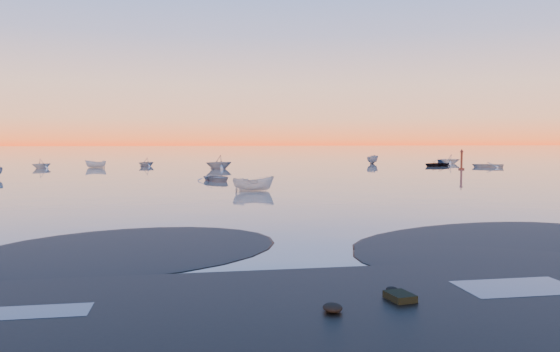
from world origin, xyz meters
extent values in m
plane|color=slate|center=(0.00, 100.00, 0.00)|extent=(600.00, 600.00, 0.00)
imported|color=gray|center=(-8.94, 35.40, 0.00)|extent=(4.57, 3.17, 1.05)
imported|color=beige|center=(-6.62, 24.00, 0.00)|extent=(1.68, 3.52, 1.19)
cylinder|color=#4B1A10|center=(26.31, 51.85, 0.05)|extent=(0.84, 0.84, 0.28)
cylinder|color=#4B1A10|center=(26.31, 51.85, 1.21)|extent=(0.30, 0.30, 2.42)
cone|color=#4B1A10|center=(26.31, 51.85, 2.66)|extent=(0.56, 0.56, 0.47)
camera|label=1|loc=(-11.89, -19.57, 4.08)|focal=35.00mm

